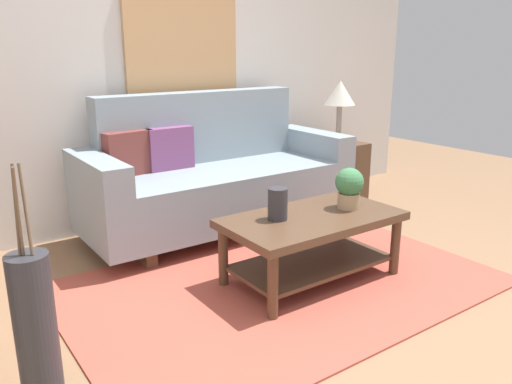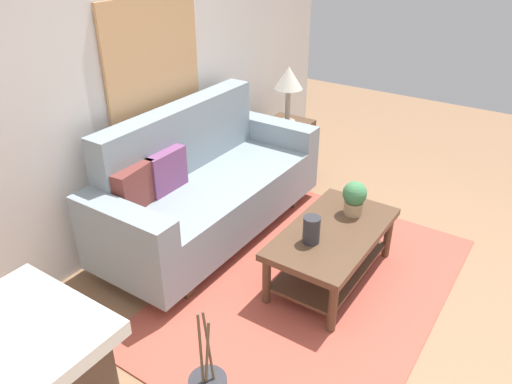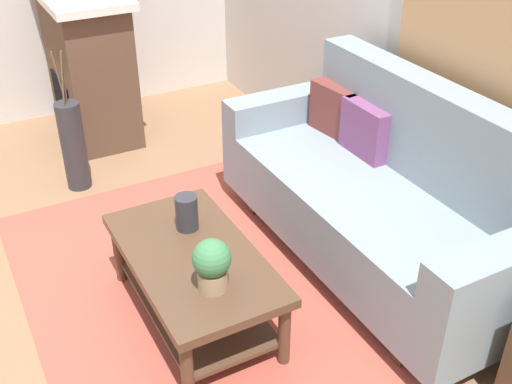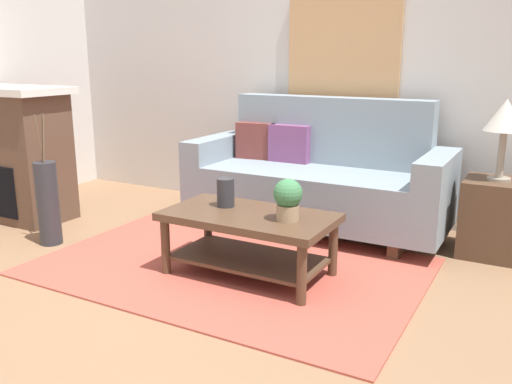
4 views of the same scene
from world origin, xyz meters
name	(u,v)px [view 3 (image 3 of 4)]	position (x,y,z in m)	size (l,w,h in m)	color
ground_plane	(105,323)	(0.00, 0.00, 0.00)	(9.61, 9.61, 0.00)	#8C6647
wall_back	(451,14)	(0.00, 2.13, 1.35)	(5.61, 0.10, 2.70)	silver
area_rug	(192,293)	(0.00, 0.50, 0.01)	(2.56, 1.72, 0.01)	#B24C3D
couch	(378,196)	(0.19, 1.60, 0.43)	(2.11, 0.84, 1.08)	gray
throw_pillow_maroon	(335,110)	(-0.46, 1.72, 0.68)	(0.36, 0.12, 0.32)	brown
throw_pillow_plum	(366,130)	(-0.13, 1.72, 0.68)	(0.36, 0.12, 0.32)	#7A4270
coffee_table	(194,271)	(0.19, 0.44, 0.31)	(1.10, 0.60, 0.43)	#513826
tabletop_vase	(187,213)	(-0.03, 0.51, 0.53)	(0.12, 0.12, 0.19)	#2D2D33
potted_plant_tabletop	(212,264)	(0.48, 0.42, 0.57)	(0.18, 0.18, 0.26)	tan
fireplace	(90,65)	(-2.26, 0.62, 0.59)	(1.02, 0.58, 1.16)	brown
floor_vase	(73,146)	(-1.46, 0.25, 0.32)	(0.17, 0.17, 0.64)	#2D2D33
floor_vase_branch_a	(62,79)	(-1.44, 0.25, 0.82)	(0.01, 0.01, 0.36)	brown
floor_vase_branch_b	(64,77)	(-1.47, 0.27, 0.82)	(0.01, 0.01, 0.36)	brown
floor_vase_branch_c	(59,78)	(-1.47, 0.23, 0.82)	(0.01, 0.01, 0.36)	brown
framed_painting	(471,7)	(0.19, 2.06, 1.44)	(1.00, 0.03, 0.89)	tan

